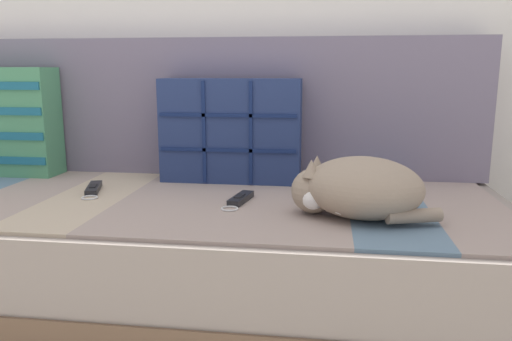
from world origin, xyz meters
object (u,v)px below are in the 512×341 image
object	(u,v)px
sleeping_cat	(355,189)
game_remote_near	(240,199)
couch	(168,249)
game_remote_far	(93,189)
throw_pillow_quilted	(231,130)

from	to	relation	value
sleeping_cat	game_remote_near	distance (m)	0.35
couch	game_remote_near	distance (m)	0.31
game_remote_far	throw_pillow_quilted	bearing A→B (deg)	28.51
couch	throw_pillow_quilted	world-z (taller)	throw_pillow_quilted
couch	throw_pillow_quilted	bearing A→B (deg)	53.92
game_remote_far	sleeping_cat	bearing A→B (deg)	-12.42
game_remote_near	game_remote_far	bearing A→B (deg)	172.51
couch	sleeping_cat	bearing A→B (deg)	-16.85
couch	sleeping_cat	world-z (taller)	sleeping_cat
sleeping_cat	game_remote_far	distance (m)	0.83
couch	sleeping_cat	distance (m)	0.65
couch	sleeping_cat	xyz separation A→B (m)	(0.57, -0.17, 0.26)
sleeping_cat	throw_pillow_quilted	bearing A→B (deg)	135.27
throw_pillow_quilted	game_remote_near	size ratio (longest dim) A/B	2.54
sleeping_cat	game_remote_far	size ratio (longest dim) A/B	1.91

